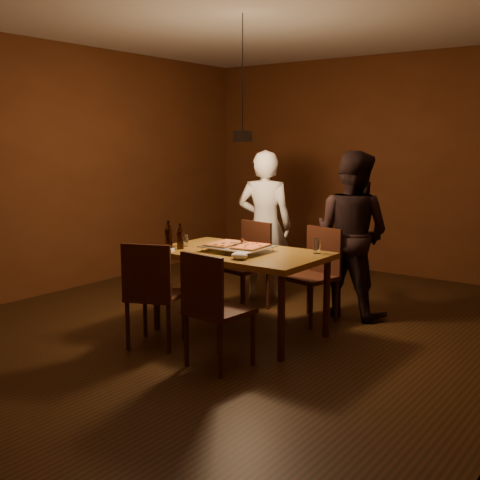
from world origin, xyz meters
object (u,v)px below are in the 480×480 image
Objects in this scene: chair_near_left at (152,285)px; beer_bottle_b at (180,236)px; chair_far_right at (316,265)px; diner_dark at (352,234)px; chair_near_right at (212,300)px; plate_slice at (160,249)px; chair_far_left at (249,257)px; beer_bottle_a at (169,235)px; pizza_tray at (238,249)px; pendant_lamp at (243,135)px; dining_table at (240,259)px; diner_white at (265,226)px.

beer_bottle_b reaches higher than chair_near_left.
diner_dark is at bearing -104.90° from chair_far_right.
diner_dark is at bearing 89.59° from chair_near_right.
beer_bottle_b reaches higher than chair_near_right.
chair_far_right is at bearing 43.24° from chair_near_left.
chair_far_left is at bearing 80.76° from plate_slice.
diner_dark is (1.10, 1.42, -0.07)m from beer_bottle_a.
chair_far_right is 0.89m from pizza_tray.
chair_far_left is 0.45× the size of pendant_lamp.
diner_dark is (0.96, 0.39, 0.27)m from chair_far_left.
dining_table is at bearing 130.82° from chair_far_left.
dining_table is 0.68m from beer_bottle_a.
chair_near_left is at bearing 77.62° from chair_far_right.
beer_bottle_b is at bearing 68.34° from diner_white.
pizza_tray is at bearing 68.65° from diner_dark.
pendant_lamp reaches higher than beer_bottle_b.
pendant_lamp is at bearing 120.57° from dining_table.
pendant_lamp is at bearing 53.77° from chair_near_left.
pizza_tray is at bearing 42.95° from chair_near_left.
pendant_lamp is at bearing 90.66° from diner_white.
chair_far_right is 1.50m from plate_slice.
diner_dark is at bearing 55.30° from pendant_lamp.
chair_far_left is 0.90× the size of chair_near_left.
diner_white is at bearing -11.28° from chair_far_right.
diner_white is at bearing 87.15° from beer_bottle_a.
dining_table is 3.09× the size of chair_near_right.
chair_near_right is 1.87× the size of beer_bottle_a.
diner_white reaches higher than chair_far_right.
diner_white is (-0.85, 0.37, 0.27)m from chair_far_right.
pendant_lamp is at bearing 63.55° from chair_far_right.
diner_white reaches higher than chair_near_left.
chair_near_right is 2.14m from diner_white.
diner_white is (-0.00, 1.36, -0.06)m from beer_bottle_b.
plate_slice is at bearing 62.47° from chair_far_right.
diner_dark is (1.03, 1.35, -0.06)m from beer_bottle_b.
plate_slice is (-0.61, -0.37, 0.08)m from dining_table.
diner_white is (0.07, 1.43, -0.07)m from beer_bottle_a.
chair_far_left is 1.15m from plate_slice.
diner_white is at bearing 3.51° from diner_dark.
beer_bottle_a is (-0.91, 0.51, 0.34)m from chair_near_right.
beer_bottle_a is (-0.22, 0.45, 0.34)m from chair_near_left.
chair_near_right is at bearing -65.91° from pendant_lamp.
plate_slice is (-0.60, -0.36, -0.01)m from pizza_tray.
plate_slice is 0.16× the size of diner_dark.
beer_bottle_b is 1.36m from diner_white.
beer_bottle_a reaches higher than pizza_tray.
chair_near_left reaches higher than plate_slice.
chair_near_right is at bearing -62.59° from pizza_tray.
chair_far_left is 2.13× the size of beer_bottle_b.
beer_bottle_b is at bearing 56.70° from diner_dark.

